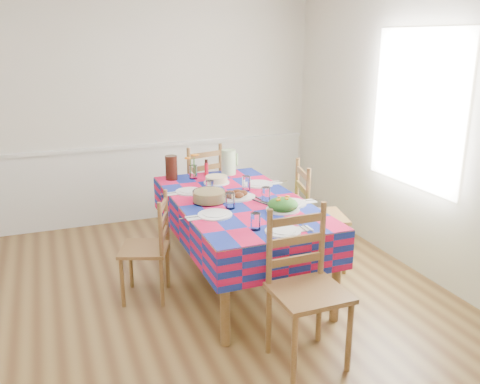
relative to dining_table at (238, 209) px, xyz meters
name	(u,v)px	position (x,y,z in m)	size (l,w,h in m)	color
room	(184,152)	(-0.61, -0.54, 0.66)	(4.58, 5.08, 2.78)	brown
wainscot	(131,181)	(-0.61, 1.95, -0.20)	(4.41, 0.06, 0.92)	white
window_right	(417,109)	(1.62, -0.24, 0.81)	(1.40, 1.40, 0.00)	white
dining_table	(238,209)	(0.00, 0.00, 0.00)	(1.07, 1.99, 0.77)	brown
setting_near_head	(274,227)	(-0.03, -0.80, 0.11)	(0.43, 0.28, 0.13)	white
setting_left_near	(220,209)	(-0.27, -0.28, 0.11)	(0.50, 0.30, 0.13)	white
setting_left_far	(196,190)	(-0.29, 0.32, 0.11)	(0.46, 0.27, 0.12)	white
setting_right_near	(282,200)	(0.31, -0.24, 0.11)	(0.51, 0.30, 0.13)	white
setting_right_far	(255,184)	(0.28, 0.30, 0.12)	(0.52, 0.30, 0.13)	white
meat_platter	(236,195)	(-0.01, 0.03, 0.11)	(0.35, 0.25, 0.07)	white
salad_platter	(283,205)	(0.23, -0.41, 0.13)	(0.27, 0.27, 0.11)	white
pasta_bowl	(209,196)	(-0.26, 0.02, 0.14)	(0.28, 0.28, 0.10)	white
cake	(217,180)	(-0.01, 0.56, 0.12)	(0.25, 0.25, 0.07)	white
serving_utensils	(258,200)	(0.15, -0.09, 0.09)	(0.15, 0.33, 0.01)	black
flower_vase	(193,168)	(-0.17, 0.79, 0.19)	(0.16, 0.13, 0.26)	white
hot_sauce	(206,168)	(-0.02, 0.86, 0.17)	(0.04, 0.04, 0.17)	red
green_pitcher	(229,162)	(0.21, 0.83, 0.21)	(0.15, 0.15, 0.25)	#BBE6A2
tea_pitcher	(171,168)	(-0.38, 0.84, 0.20)	(0.12, 0.12, 0.24)	black
name_card	(289,236)	(0.02, -0.95, 0.09)	(0.08, 0.03, 0.02)	white
chair_near	(306,289)	(0.00, -1.25, -0.17)	(0.47, 0.45, 1.06)	brown
chair_far	(199,190)	(0.01, 1.25, -0.18)	(0.54, 0.53, 1.03)	brown
chair_left	(149,248)	(-0.80, -0.01, -0.24)	(0.49, 0.51, 0.90)	brown
chair_right	(317,217)	(0.79, 0.01, -0.18)	(0.53, 0.54, 1.03)	brown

